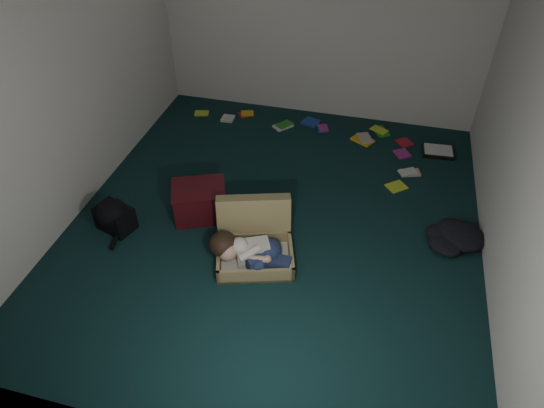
% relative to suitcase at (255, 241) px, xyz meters
% --- Properties ---
extents(floor, '(4.50, 4.50, 0.00)m').
position_rel_suitcase_xyz_m(floor, '(0.08, 0.47, -0.15)').
color(floor, '#0E2829').
rests_on(floor, ground).
extents(wall_back, '(4.50, 0.00, 4.50)m').
position_rel_suitcase_xyz_m(wall_back, '(0.08, 2.72, 1.15)').
color(wall_back, silver).
rests_on(wall_back, ground).
extents(wall_front, '(4.50, 0.00, 4.50)m').
position_rel_suitcase_xyz_m(wall_front, '(0.08, -1.78, 1.15)').
color(wall_front, silver).
rests_on(wall_front, ground).
extents(wall_left, '(0.00, 4.50, 4.50)m').
position_rel_suitcase_xyz_m(wall_left, '(-1.92, 0.47, 1.15)').
color(wall_left, silver).
rests_on(wall_left, ground).
extents(wall_right, '(0.00, 4.50, 4.50)m').
position_rel_suitcase_xyz_m(wall_right, '(2.08, 0.47, 1.15)').
color(wall_right, silver).
rests_on(wall_right, ground).
extents(suitcase, '(0.86, 0.85, 0.51)m').
position_rel_suitcase_xyz_m(suitcase, '(0.00, 0.00, 0.00)').
color(suitcase, '#998A54').
rests_on(suitcase, floor).
extents(person, '(0.77, 0.39, 0.31)m').
position_rel_suitcase_xyz_m(person, '(0.01, -0.18, 0.04)').
color(person, beige).
rests_on(person, suitcase).
extents(maroon_bin, '(0.64, 0.58, 0.36)m').
position_rel_suitcase_xyz_m(maroon_bin, '(-0.68, 0.37, 0.03)').
color(maroon_bin, '#430D13').
rests_on(maroon_bin, floor).
extents(backpack, '(0.53, 0.48, 0.27)m').
position_rel_suitcase_xyz_m(backpack, '(-1.43, -0.01, -0.02)').
color(backpack, black).
rests_on(backpack, floor).
extents(clothing_pile, '(0.51, 0.43, 0.15)m').
position_rel_suitcase_xyz_m(clothing_pile, '(1.78, 0.56, -0.07)').
color(clothing_pile, black).
rests_on(clothing_pile, floor).
extents(paper_tray, '(0.38, 0.30, 0.05)m').
position_rel_suitcase_xyz_m(paper_tray, '(1.68, 2.13, -0.13)').
color(paper_tray, black).
rests_on(paper_tray, floor).
extents(book_scatter, '(2.97, 1.34, 0.02)m').
position_rel_suitcase_xyz_m(book_scatter, '(0.31, 2.14, -0.14)').
color(book_scatter, '#C9E628').
rests_on(book_scatter, floor).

